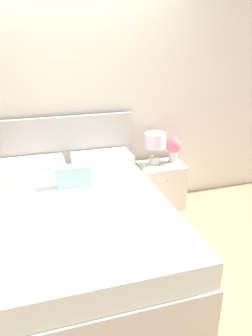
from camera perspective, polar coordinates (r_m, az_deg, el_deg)
The scene contains 6 objects.
ground_plane at distance 3.85m, azimuth -9.82°, elevation -7.14°, with size 12.00×12.00×0.00m, color tan.
wall_back at distance 3.48m, azimuth -11.39°, elevation 12.46°, with size 8.00×0.06×2.60m.
bed at distance 2.89m, azimuth -7.74°, elevation -10.39°, with size 1.46×2.00×1.09m.
nightstand at distance 3.78m, azimuth 5.99°, elevation -3.03°, with size 0.50×0.40×0.52m.
table_lamp at distance 3.60m, azimuth 5.07°, elevation 4.38°, with size 0.23×0.23×0.36m.
flower_vase at distance 3.72m, azimuth 8.32°, elevation 3.51°, with size 0.17×0.17×0.28m.
Camera 1 is at (-0.33, -3.35, 1.86)m, focal length 35.00 mm.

